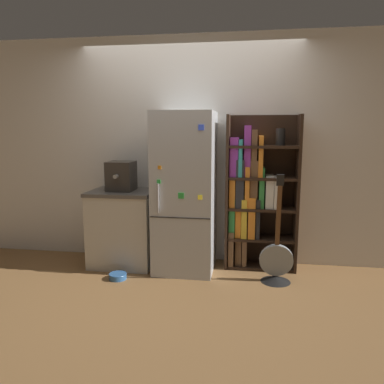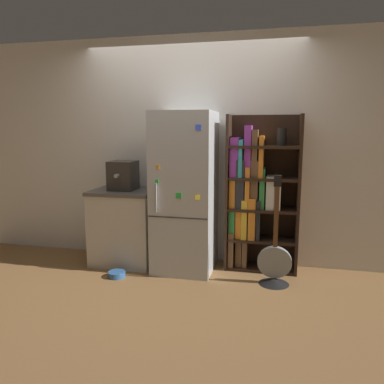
{
  "view_description": "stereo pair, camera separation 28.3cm",
  "coord_description": "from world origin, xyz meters",
  "px_view_note": "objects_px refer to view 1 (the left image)",
  "views": [
    {
      "loc": [
        0.68,
        -3.86,
        1.55
      ],
      "look_at": [
        0.07,
        0.15,
        0.87
      ],
      "focal_mm": 35.0,
      "sensor_mm": 36.0,
      "label": 1
    },
    {
      "loc": [
        0.96,
        -3.81,
        1.55
      ],
      "look_at": [
        0.07,
        0.15,
        0.87
      ],
      "focal_mm": 35.0,
      "sensor_mm": 36.0,
      "label": 2
    }
  ],
  "objects_px": {
    "bookshelf": "(253,195)",
    "pet_bowl": "(118,276)",
    "espresso_machine": "(121,176)",
    "guitar": "(276,266)",
    "refrigerator": "(185,192)"
  },
  "relations": [
    {
      "from": "guitar",
      "to": "espresso_machine",
      "type": "bearing_deg",
      "value": 170.75
    },
    {
      "from": "refrigerator",
      "to": "guitar",
      "type": "xyz_separation_m",
      "value": [
        0.98,
        -0.25,
        -0.7
      ]
    },
    {
      "from": "bookshelf",
      "to": "pet_bowl",
      "type": "relative_size",
      "value": 9.22
    },
    {
      "from": "bookshelf",
      "to": "espresso_machine",
      "type": "height_order",
      "value": "bookshelf"
    },
    {
      "from": "bookshelf",
      "to": "espresso_machine",
      "type": "bearing_deg",
      "value": -174.01
    },
    {
      "from": "refrigerator",
      "to": "espresso_machine",
      "type": "relative_size",
      "value": 4.88
    },
    {
      "from": "guitar",
      "to": "pet_bowl",
      "type": "height_order",
      "value": "guitar"
    },
    {
      "from": "bookshelf",
      "to": "guitar",
      "type": "xyz_separation_m",
      "value": [
        0.24,
        -0.43,
        -0.66
      ]
    },
    {
      "from": "guitar",
      "to": "refrigerator",
      "type": "bearing_deg",
      "value": 165.97
    },
    {
      "from": "bookshelf",
      "to": "espresso_machine",
      "type": "xyz_separation_m",
      "value": [
        -1.48,
        -0.16,
        0.2
      ]
    },
    {
      "from": "refrigerator",
      "to": "guitar",
      "type": "bearing_deg",
      "value": -14.03
    },
    {
      "from": "espresso_machine",
      "to": "guitar",
      "type": "bearing_deg",
      "value": -9.25
    },
    {
      "from": "refrigerator",
      "to": "bookshelf",
      "type": "xyz_separation_m",
      "value": [
        0.74,
        0.19,
        -0.04
      ]
    },
    {
      "from": "espresso_machine",
      "to": "guitar",
      "type": "relative_size",
      "value": 0.32
    },
    {
      "from": "refrigerator",
      "to": "bookshelf",
      "type": "bearing_deg",
      "value": 14.32
    }
  ]
}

